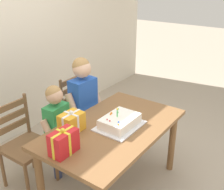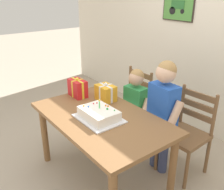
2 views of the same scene
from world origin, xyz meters
The scene contains 10 objects.
ground_plane centered at (0.00, 0.00, 0.00)m, with size 20.00×20.00×0.00m, color tan.
back_wall centered at (0.00, 1.72, 1.30)m, with size 6.40×0.11×2.60m.
dining_table centered at (0.00, 0.00, 0.63)m, with size 1.42×0.85×0.73m.
birthday_cake centered at (0.04, -0.05, 0.78)m, with size 0.44×0.34×0.19m.
gift_box_red_large centered at (-0.56, 0.07, 0.83)m, with size 0.23×0.14×0.23m.
gift_box_beside_cake centered at (-0.28, 0.26, 0.82)m, with size 0.22×0.16×0.21m.
chair_left centered at (-0.44, 0.78, 0.47)m, with size 0.43×0.43×0.92m.
chair_right centered at (0.44, 0.78, 0.47)m, with size 0.44×0.44×0.92m.
child_older centered at (0.25, 0.59, 0.75)m, with size 0.46×0.27×1.24m.
child_younger centered at (-0.16, 0.59, 0.64)m, with size 0.39×0.23×1.05m.
Camera 2 is at (1.79, -1.24, 1.87)m, focal length 40.71 mm.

